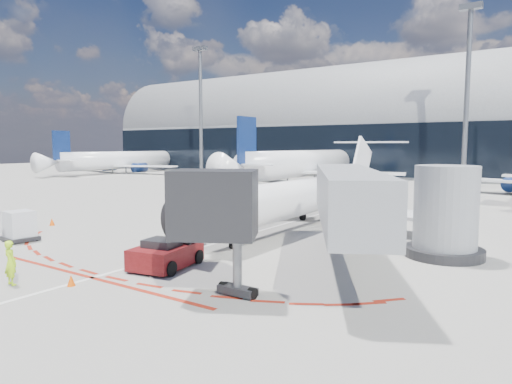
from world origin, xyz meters
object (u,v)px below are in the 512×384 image
Objects in this scene: ramp_worker at (11,263)px; uld_container at (20,226)px; regional_jet at (312,195)px; pushback_tug at (166,254)px.

ramp_worker is 0.89× the size of uld_container.
regional_jet is at bearing -97.18° from ramp_worker.
pushback_tug is at bearing 9.34° from uld_container.
regional_jet reaches higher than ramp_worker.
pushback_tug is at bearing -117.99° from ramp_worker.
ramp_worker is (-3.40, -5.61, 0.31)m from pushback_tug.
ramp_worker reaches higher than pushback_tug.
regional_jet is 20.60m from ramp_worker.
pushback_tug is 2.98× the size of ramp_worker.
pushback_tug is at bearing -91.28° from regional_jet.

